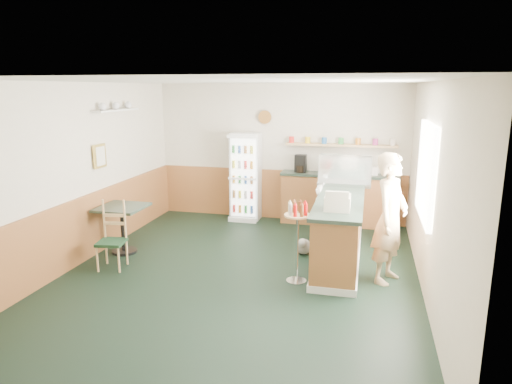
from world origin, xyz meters
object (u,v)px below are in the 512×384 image
(drinks_fridge, at_px, (246,177))
(condiment_stand, at_px, (297,230))
(cafe_table, at_px, (123,220))
(shopkeeper, at_px, (390,218))
(cafe_chair, at_px, (114,233))
(display_case, at_px, (345,170))
(cash_register, at_px, (338,203))

(drinks_fridge, xyz_separation_m, condiment_stand, (1.49, -2.82, -0.12))
(cafe_table, bearing_deg, drinks_fridge, 59.20)
(shopkeeper, relative_size, condiment_stand, 1.60)
(drinks_fridge, distance_m, cafe_table, 2.76)
(cafe_chair, bearing_deg, condiment_stand, -7.01)
(drinks_fridge, height_order, cafe_chair, drinks_fridge)
(drinks_fridge, relative_size, display_case, 2.00)
(display_case, relative_size, cash_register, 2.45)
(drinks_fridge, height_order, display_case, drinks_fridge)
(drinks_fridge, relative_size, shopkeeper, 0.98)
(display_case, relative_size, cafe_table, 1.13)
(shopkeeper, bearing_deg, cafe_chair, 119.46)
(shopkeeper, xyz_separation_m, cafe_table, (-4.10, 0.12, -0.35))
(display_case, bearing_deg, cafe_table, -157.71)
(drinks_fridge, height_order, cafe_table, drinks_fridge)
(display_case, bearing_deg, cafe_chair, -148.82)
(shopkeeper, bearing_deg, cash_register, 125.13)
(cash_register, relative_size, cafe_chair, 0.36)
(display_case, xyz_separation_m, cafe_table, (-3.40, -1.39, -0.71))
(condiment_stand, bearing_deg, cash_register, 21.03)
(cash_register, distance_m, cafe_table, 3.46)
(cafe_chair, bearing_deg, cash_register, -3.86)
(cash_register, relative_size, cafe_table, 0.46)
(cash_register, height_order, cafe_chair, cash_register)
(shopkeeper, relative_size, cafe_chair, 1.78)
(cafe_chair, bearing_deg, display_case, 22.21)
(condiment_stand, bearing_deg, drinks_fridge, 117.84)
(condiment_stand, height_order, cafe_chair, condiment_stand)
(display_case, height_order, cash_register, display_case)
(cash_register, xyz_separation_m, cafe_chair, (-3.23, -0.29, -0.58))
(cafe_table, bearing_deg, shopkeeper, -1.70)
(display_case, xyz_separation_m, cash_register, (-0.00, -1.66, -0.15))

